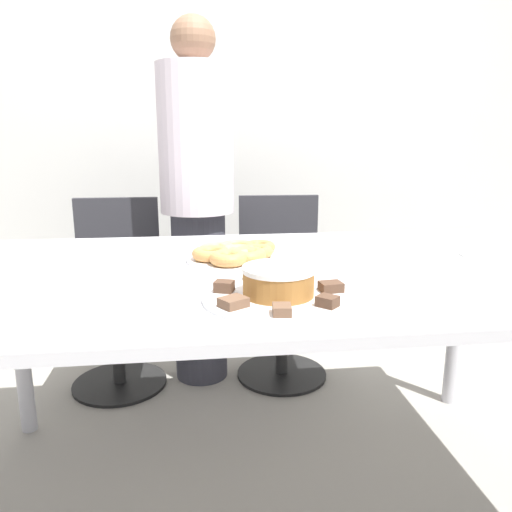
% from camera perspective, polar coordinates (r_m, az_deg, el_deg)
% --- Properties ---
extents(ground_plane, '(12.00, 12.00, 0.00)m').
position_cam_1_polar(ground_plane, '(1.84, 1.10, -25.28)').
color(ground_plane, gray).
extents(wall_back, '(8.00, 0.05, 2.60)m').
position_cam_1_polar(wall_back, '(3.07, -3.30, 16.21)').
color(wall_back, silver).
rests_on(wall_back, ground_plane).
extents(table, '(1.91, 1.07, 0.77)m').
position_cam_1_polar(table, '(1.51, 1.22, -4.10)').
color(table, silver).
rests_on(table, ground_plane).
extents(person_standing, '(0.33, 0.33, 1.66)m').
position_cam_1_polar(person_standing, '(2.31, -6.72, 6.52)').
color(person_standing, '#383842').
rests_on(person_standing, ground_plane).
extents(office_chair_left, '(0.45, 0.45, 0.87)m').
position_cam_1_polar(office_chair_left, '(2.45, -15.64, -4.80)').
color(office_chair_left, black).
rests_on(office_chair_left, ground_plane).
extents(office_chair_right, '(0.46, 0.46, 0.87)m').
position_cam_1_polar(office_chair_right, '(2.45, 2.88, -4.26)').
color(office_chair_right, black).
rests_on(office_chair_right, ground_plane).
extents(plate_cake, '(0.37, 0.37, 0.01)m').
position_cam_1_polar(plate_cake, '(1.21, 2.56, -4.70)').
color(plate_cake, white).
rests_on(plate_cake, table).
extents(plate_donuts, '(0.34, 0.34, 0.01)m').
position_cam_1_polar(plate_donuts, '(1.59, -1.94, -0.27)').
color(plate_donuts, white).
rests_on(plate_donuts, table).
extents(frosted_cake, '(0.18, 0.18, 0.07)m').
position_cam_1_polar(frosted_cake, '(1.20, 2.58, -2.86)').
color(frosted_cake, '#9E662D').
rests_on(frosted_cake, plate_cake).
extents(lamington_0, '(0.06, 0.05, 0.03)m').
position_cam_1_polar(lamington_0, '(1.24, -3.66, -3.47)').
color(lamington_0, '#513828').
rests_on(lamington_0, plate_cake).
extents(lamington_1, '(0.08, 0.07, 0.02)m').
position_cam_1_polar(lamington_1, '(1.13, -2.61, -5.30)').
color(lamington_1, brown).
rests_on(lamington_1, plate_cake).
extents(lamington_2, '(0.04, 0.05, 0.02)m').
position_cam_1_polar(lamington_2, '(1.08, 2.98, -6.15)').
color(lamington_2, brown).
rests_on(lamington_2, plate_cake).
extents(lamington_3, '(0.06, 0.06, 0.02)m').
position_cam_1_polar(lamington_3, '(1.14, 8.17, -5.14)').
color(lamington_3, '#513828').
rests_on(lamington_3, plate_cake).
extents(lamington_4, '(0.06, 0.05, 0.02)m').
position_cam_1_polar(lamington_4, '(1.25, 8.55, -3.48)').
color(lamington_4, '#513828').
rests_on(lamington_4, plate_cake).
extents(lamington_5, '(0.07, 0.07, 0.03)m').
position_cam_1_polar(lamington_5, '(1.33, 4.80, -2.30)').
color(lamington_5, '#513828').
rests_on(lamington_5, plate_cake).
extents(lamington_6, '(0.06, 0.06, 0.03)m').
position_cam_1_polar(lamington_6, '(1.32, -0.29, -2.31)').
color(lamington_6, brown).
rests_on(lamington_6, plate_cake).
extents(donut_0, '(0.11, 0.11, 0.03)m').
position_cam_1_polar(donut_0, '(1.59, -1.95, 0.47)').
color(donut_0, '#E5AD66').
rests_on(donut_0, plate_donuts).
extents(donut_1, '(0.12, 0.12, 0.04)m').
position_cam_1_polar(donut_1, '(1.56, -5.14, 0.26)').
color(donut_1, '#D18E4C').
rests_on(donut_1, plate_donuts).
extents(donut_2, '(0.12, 0.12, 0.04)m').
position_cam_1_polar(donut_2, '(1.49, -3.15, -0.25)').
color(donut_2, '#D18E4C').
rests_on(donut_2, plate_donuts).
extents(donut_3, '(0.12, 0.12, 0.04)m').
position_cam_1_polar(donut_3, '(1.53, -0.98, 0.10)').
color(donut_3, '#D18E4C').
rests_on(donut_3, plate_donuts).
extents(donut_4, '(0.11, 0.11, 0.03)m').
position_cam_1_polar(donut_4, '(1.59, 0.01, 0.52)').
color(donut_4, '#D18E4C').
rests_on(donut_4, plate_donuts).
extents(donut_5, '(0.11, 0.11, 0.03)m').
position_cam_1_polar(donut_5, '(1.65, 0.26, 1.05)').
color(donut_5, '#C68447').
rests_on(donut_5, plate_donuts).
extents(donut_6, '(0.12, 0.12, 0.03)m').
position_cam_1_polar(donut_6, '(1.68, -2.26, 1.13)').
color(donut_6, '#E5AD66').
rests_on(donut_6, plate_donuts).
extents(donut_7, '(0.12, 0.12, 0.03)m').
position_cam_1_polar(donut_7, '(1.64, -4.43, 0.81)').
color(donut_7, '#E5AD66').
rests_on(donut_7, plate_donuts).
extents(napkin, '(0.12, 0.10, 0.01)m').
position_cam_1_polar(napkin, '(1.79, 24.16, 0.01)').
color(napkin, white).
rests_on(napkin, table).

